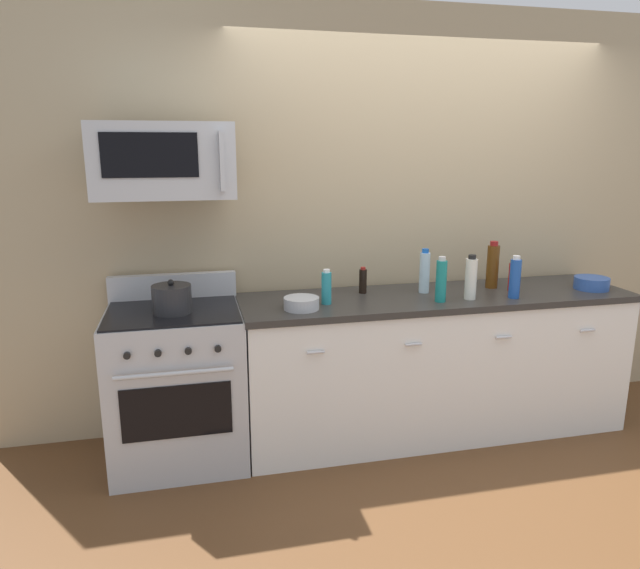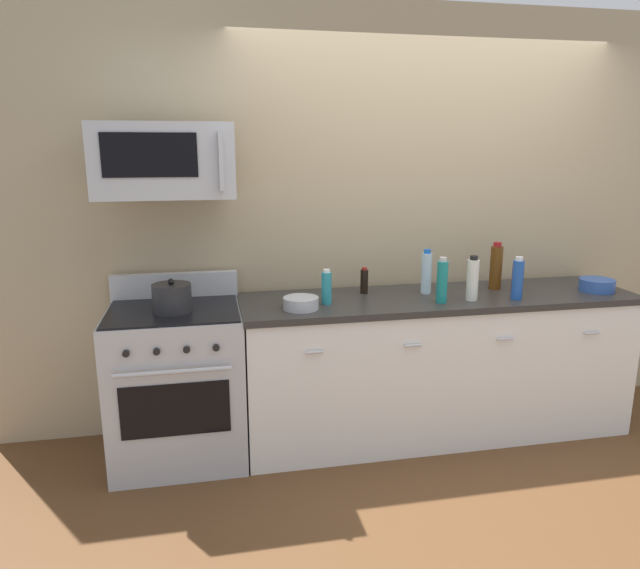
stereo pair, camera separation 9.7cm
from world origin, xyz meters
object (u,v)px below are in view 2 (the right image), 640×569
Objects in this scene: range_oven at (178,383)px; bottle_dish_soap at (326,288)px; microwave at (165,161)px; bottle_vinegar_white at (473,279)px; bottle_soda_blue at (518,279)px; stockpot at (172,298)px; bottle_wine_amber at (496,267)px; bottle_water_clear at (426,272)px; bottle_soy_sauce_dark at (364,281)px; bowl_steel_prep at (301,303)px; bottle_hot_sauce_red at (516,278)px; bottle_sparkling_teal at (442,281)px; bowl_blue_mixing at (597,285)px.

bottle_dish_soap is (0.88, -0.06, 0.55)m from range_oven.
bottle_vinegar_white is at bearing -6.19° from microwave.
bottle_soda_blue is 2.04m from stockpot.
bottle_wine_amber is at bearing 7.24° from bottle_dish_soap.
bottle_water_clear is at bearing 10.94° from bottle_dish_soap.
bottle_wine_amber is 0.87m from bottle_soy_sauce_dark.
bowl_steel_prep is at bearing -6.65° from stockpot.
bottle_vinegar_white reaches higher than bottle_hot_sauce_red.
bowl_steel_prep is 0.72m from stockpot.
bottle_vinegar_white is (0.20, 0.02, -0.00)m from bottle_sparkling_teal.
bottle_dish_soap is 0.76× the size of bottle_vinegar_white.
bottle_vinegar_white is (1.76, -0.19, -0.70)m from microwave.
bottle_hot_sauce_red is 0.91× the size of bowl_blue_mixing.
bottle_hot_sauce_red reaches higher than bottle_soy_sauce_dark.
bottle_hot_sauce_red is 0.73× the size of bottle_vinegar_white.
bottle_dish_soap reaches higher than range_oven.
stockpot is at bearing -170.58° from bottle_soy_sauce_dark.
bottle_soda_blue is 0.63m from bowl_blue_mixing.
bottle_sparkling_teal is 1.05× the size of bottle_soda_blue.
bowl_blue_mixing is at bearing -16.45° from bottle_wine_amber.
bottle_dish_soap is 1.16m from bottle_wine_amber.
range_oven is at bearing 90.00° from stockpot.
bottle_dish_soap is 0.96× the size of stockpot.
bottle_soda_blue is 0.93m from bottle_soy_sauce_dark.
bottle_vinegar_white is 1.26× the size of stockpot.
bottle_vinegar_white reaches higher than bottle_dish_soap.
range_oven is 4.92× the size of stockpot.
bottle_soda_blue is (-0.09, -0.16, 0.03)m from bottle_hot_sauce_red.
bottle_vinegar_white is (0.88, -0.09, 0.03)m from bottle_dish_soap.
bottle_hot_sauce_red reaches higher than stockpot.
bottle_water_clear is at bearing -10.29° from bottle_soy_sauce_dark.
bottle_hot_sauce_red is 0.98× the size of bowl_steel_prep.
bottle_vinegar_white reaches higher than bowl_steel_prep.
bottle_soda_blue is at bearing -117.82° from bottle_hot_sauce_red.
bottle_hot_sauce_red is at bearing 19.47° from bottle_vinegar_white.
bottle_vinegar_white is at bearing -5.65° from bottle_dish_soap.
bottle_water_clear is at bearing 0.95° from microwave.
bottle_soda_blue is at bearing -7.23° from bottle_vinegar_white.
bottle_wine_amber is at bearing 2.46° from range_oven.
range_oven is at bearing 174.92° from bottle_soda_blue.
stockpot is at bearing -90.13° from microwave.
bowl_steel_prep is at bearing -175.18° from bottle_hot_sauce_red.
range_oven is 4.91× the size of bowl_blue_mixing.
bowl_blue_mixing is (0.53, -0.08, -0.05)m from bottle_hot_sauce_red.
microwave is 2.84× the size of bottle_soda_blue.
bottle_dish_soap is 0.96× the size of bowl_blue_mixing.
bottle_hot_sauce_red is 0.58m from bottle_sparkling_teal.
bottle_water_clear is (0.67, 0.13, 0.03)m from bottle_dish_soap.
bottle_water_clear is (0.39, -0.07, 0.05)m from bottle_soy_sauce_dark.
microwave is at bearing 173.67° from bottle_soda_blue.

